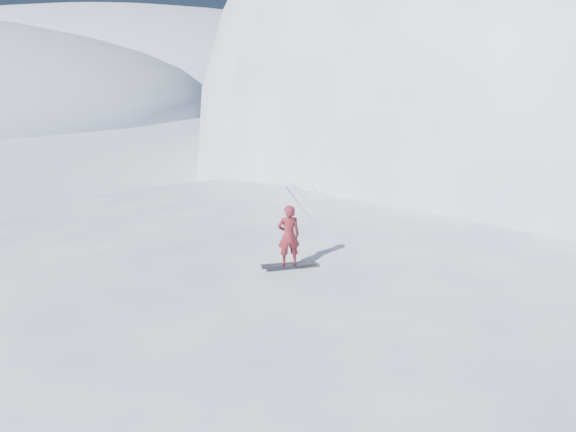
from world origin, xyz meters
The scene contains 8 objects.
ground centered at (0.00, 0.00, 0.00)m, with size 400.00×400.00×0.00m, color white.
near_ridge centered at (1.00, 3.00, 0.00)m, with size 36.00×28.00×4.80m, color white.
peak_shoulder centered at (10.00, 20.00, 0.00)m, with size 28.00×24.00×18.00m, color white.
far_ridge_c centered at (-40.00, 110.00, 0.00)m, with size 140.00×90.00×36.00m, color white.
wind_bumps centered at (-0.56, 2.12, 0.00)m, with size 16.00×14.40×1.00m.
snowboard centered at (-1.43, -0.68, 2.41)m, with size 1.52×0.28×0.03m, color black.
snowboarder centered at (-1.43, -0.68, 3.27)m, with size 0.62×0.41×1.70m, color maroon.
board_tracks centered at (-0.41, 5.91, 2.42)m, with size 2.90×5.91×0.04m.
Camera 1 is at (-1.69, -13.71, 8.02)m, focal length 32.00 mm.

